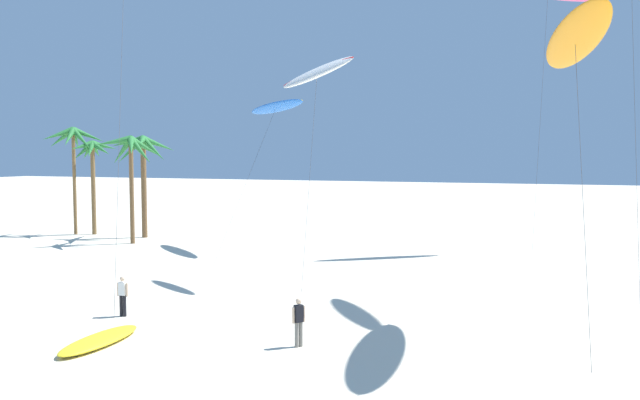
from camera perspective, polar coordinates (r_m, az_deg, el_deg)
palm_tree_0 at (r=57.38m, az=-21.12°, el=4.75°), size 4.57×4.47×9.02m
palm_tree_1 at (r=56.80m, az=-19.57°, el=3.66°), size 3.49×3.67×7.89m
palm_tree_2 at (r=53.44m, az=-15.46°, el=3.84°), size 5.02×4.74×8.24m
palm_tree_3 at (r=50.04m, az=-16.42°, el=3.98°), size 4.20×4.71×8.12m
flying_kite_0 at (r=34.41m, az=-0.27°, el=11.23°), size 4.98×4.99×12.06m
flying_kite_2 at (r=25.36m, az=21.72°, el=13.22°), size 3.16×7.75×11.93m
flying_kite_4 at (r=46.32m, az=-3.97°, el=8.23°), size 6.57×11.83×10.69m
grounded_kite_1 at (r=24.44m, az=-18.99°, el=-11.66°), size 1.43×4.07×0.29m
person_near_left at (r=27.96m, az=-17.13°, el=-8.01°), size 0.51×0.22×1.68m
person_near_right at (r=22.64m, az=-1.91°, el=-10.62°), size 0.35×0.42×1.72m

